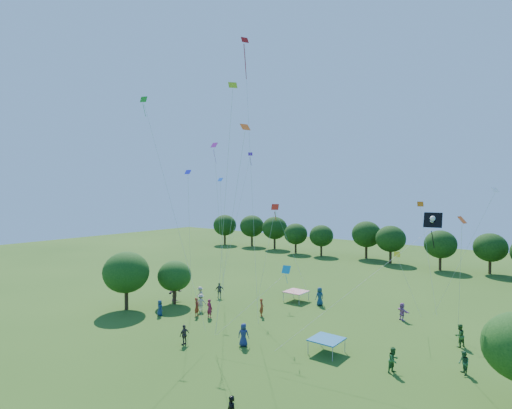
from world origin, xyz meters
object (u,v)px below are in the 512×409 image
(tent_blue, at_px, (327,339))
(near_tree_north, at_px, (175,276))
(near_tree_west, at_px, (126,272))
(tent_red_stripe, at_px, (296,292))
(red_high_kite, at_px, (247,96))
(pirate_kite, at_px, (429,223))

(tent_blue, bearing_deg, near_tree_north, 175.11)
(near_tree_west, relative_size, tent_red_stripe, 2.68)
(near_tree_north, bearing_deg, tent_blue, -4.89)
(near_tree_north, bearing_deg, red_high_kite, -3.01)
(near_tree_west, height_order, tent_blue, near_tree_west)
(tent_blue, xyz_separation_m, pirate_kite, (6.60, 1.96, 8.90))
(tent_red_stripe, height_order, tent_blue, same)
(near_tree_west, bearing_deg, tent_red_stripe, 47.90)
(tent_red_stripe, relative_size, red_high_kite, 0.09)
(near_tree_west, xyz_separation_m, tent_red_stripe, (11.96, 13.24, -2.77))
(near_tree_north, distance_m, red_high_kite, 20.32)
(near_tree_north, relative_size, red_high_kite, 0.19)
(tent_blue, bearing_deg, pirate_kite, 16.52)
(tent_blue, xyz_separation_m, red_high_kite, (-8.46, 1.07, 19.37))
(near_tree_north, xyz_separation_m, pirate_kite, (25.55, 0.34, 6.93))
(tent_red_stripe, bearing_deg, near_tree_north, -137.43)
(near_tree_west, height_order, red_high_kite, red_high_kite)
(near_tree_north, bearing_deg, tent_red_stripe, 42.57)
(near_tree_north, height_order, pirate_kite, pirate_kite)
(near_tree_west, height_order, near_tree_north, near_tree_west)
(pirate_kite, bearing_deg, tent_blue, -163.48)
(near_tree_west, xyz_separation_m, tent_blue, (21.25, 2.74, -2.77))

